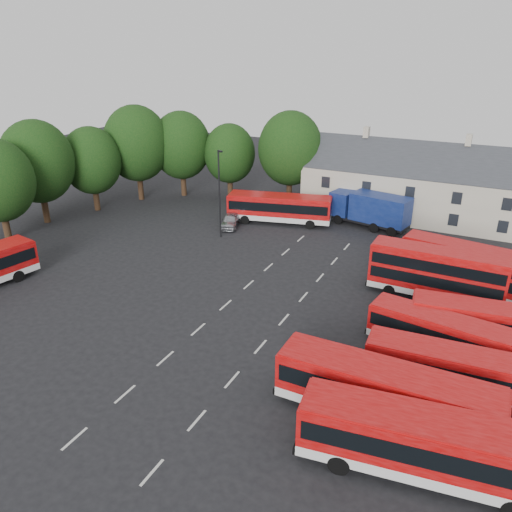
% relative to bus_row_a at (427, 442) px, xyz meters
% --- Properties ---
extents(ground, '(140.00, 140.00, 0.00)m').
position_rel_bus_row_a_xyz_m(ground, '(-16.67, 8.34, -2.02)').
color(ground, black).
rests_on(ground, ground).
extents(lane_markings, '(5.15, 33.80, 0.01)m').
position_rel_bus_row_a_xyz_m(lane_markings, '(-14.17, 10.34, -2.01)').
color(lane_markings, beige).
rests_on(lane_markings, ground).
extents(treeline, '(29.92, 32.59, 12.01)m').
position_rel_bus_row_a_xyz_m(treeline, '(-37.41, 27.70, 4.67)').
color(treeline, black).
rests_on(treeline, ground).
extents(terrace_houses, '(35.70, 7.13, 10.06)m').
position_rel_bus_row_a_xyz_m(terrace_houses, '(-2.67, 38.34, 1.84)').
color(terrace_houses, beige).
rests_on(terrace_houses, ground).
extents(bus_row_a, '(12.12, 4.20, 3.36)m').
position_rel_bus_row_a_xyz_m(bus_row_a, '(0.00, 0.00, 0.00)').
color(bus_row_a, silver).
rests_on(bus_row_a, ground).
extents(bus_row_b, '(11.76, 2.79, 3.32)m').
position_rel_bus_row_a_xyz_m(bus_row_b, '(-2.59, 2.89, -0.02)').
color(bus_row_b, silver).
rests_on(bus_row_b, ground).
extents(bus_row_c, '(10.38, 3.02, 2.90)m').
position_rel_bus_row_a_xyz_m(bus_row_c, '(0.59, 6.96, -0.28)').
color(bus_row_c, silver).
rests_on(bus_row_c, ground).
extents(bus_row_d, '(10.25, 3.77, 2.83)m').
position_rel_bus_row_a_xyz_m(bus_row_d, '(-0.37, 10.72, -0.31)').
color(bus_row_d, silver).
rests_on(bus_row_d, ground).
extents(bus_row_e, '(10.65, 3.67, 2.95)m').
position_rel_bus_row_a_xyz_m(bus_row_e, '(2.14, 13.43, -0.24)').
color(bus_row_e, silver).
rests_on(bus_row_e, ground).
extents(bus_dd_south, '(10.33, 2.54, 4.22)m').
position_rel_bus_row_a_xyz_m(bus_dd_south, '(-2.23, 18.78, 0.39)').
color(bus_dd_south, silver).
rests_on(bus_dd_south, ground).
extents(bus_dd_north, '(10.34, 3.97, 4.14)m').
position_rel_bus_row_a_xyz_m(bus_dd_north, '(-0.32, 20.99, 0.34)').
color(bus_dd_north, silver).
rests_on(bus_dd_north, ground).
extents(bus_north, '(11.85, 5.31, 3.27)m').
position_rel_bus_row_a_xyz_m(bus_north, '(-20.71, 29.81, -0.05)').
color(bus_north, silver).
rests_on(bus_north, ground).
extents(box_truck, '(9.16, 4.45, 3.85)m').
position_rel_bus_row_a_xyz_m(box_truck, '(-11.16, 33.03, 0.14)').
color(box_truck, black).
rests_on(box_truck, ground).
extents(silver_car, '(2.90, 4.67, 1.48)m').
position_rel_bus_row_a_xyz_m(silver_car, '(-25.04, 26.33, -1.28)').
color(silver_car, '#A4A7AC').
rests_on(silver_car, ground).
extents(lamppost, '(0.64, 0.40, 9.21)m').
position_rel_bus_row_a_xyz_m(lamppost, '(-24.45, 23.05, 2.90)').
color(lamppost, black).
rests_on(lamppost, ground).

